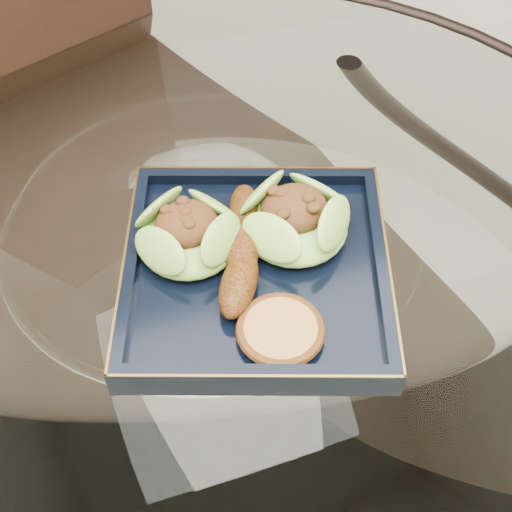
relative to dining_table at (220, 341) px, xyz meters
name	(u,v)px	position (x,y,z in m)	size (l,w,h in m)	color
ground	(233,511)	(0.00, 0.00, -0.60)	(4.00, 4.00, 0.00)	beige
dining_table	(220,341)	(0.00, 0.00, 0.00)	(1.13, 1.13, 0.77)	white
dining_chair	(84,197)	(-0.12, 0.30, 0.00)	(0.60, 0.60, 1.07)	black
navy_plate	(256,274)	(0.03, -0.04, 0.17)	(0.27, 0.27, 0.02)	black
lettuce_wrap_left	(188,236)	(-0.02, 0.01, 0.20)	(0.11, 0.11, 0.04)	#5B952B
lettuce_wrap_right	(295,221)	(0.09, -0.01, 0.20)	(0.11, 0.11, 0.04)	#66AF32
roasted_plantain	(243,248)	(0.02, -0.02, 0.20)	(0.17, 0.04, 0.03)	#63310A
crumb_patty	(280,331)	(0.03, -0.13, 0.19)	(0.07, 0.07, 0.01)	#B8793D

